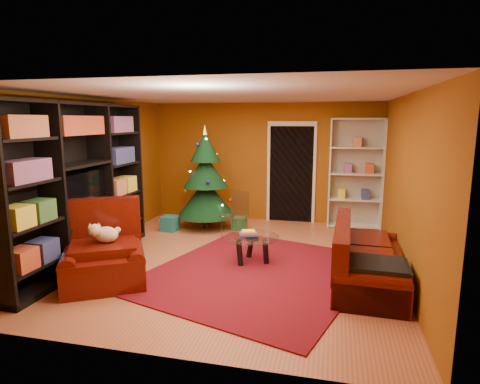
% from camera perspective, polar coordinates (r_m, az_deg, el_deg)
% --- Properties ---
extents(floor, '(5.00, 5.50, 0.05)m').
position_cam_1_polar(floor, '(6.57, -0.81, -9.87)').
color(floor, '#AC5C3B').
rests_on(floor, ground).
extents(ceiling, '(5.00, 5.50, 0.05)m').
position_cam_1_polar(ceiling, '(6.18, -0.88, 13.85)').
color(ceiling, silver).
rests_on(ceiling, wall_back).
extents(wall_back, '(5.00, 0.05, 2.60)m').
position_cam_1_polar(wall_back, '(8.94, 3.51, 4.23)').
color(wall_back, '#904E10').
rests_on(wall_back, ground).
extents(wall_left, '(0.05, 5.50, 2.60)m').
position_cam_1_polar(wall_left, '(7.28, -20.53, 2.21)').
color(wall_left, '#904E10').
rests_on(wall_left, ground).
extents(wall_right, '(0.05, 5.50, 2.60)m').
position_cam_1_polar(wall_right, '(6.14, 22.65, 0.68)').
color(wall_right, '#904E10').
rests_on(wall_right, ground).
extents(doorway, '(1.06, 0.60, 2.16)m').
position_cam_1_polar(doorway, '(8.84, 7.28, 2.47)').
color(doorway, black).
rests_on(doorway, floor).
extents(rug, '(3.70, 4.01, 0.02)m').
position_cam_1_polar(rug, '(6.06, 2.42, -11.33)').
color(rug, maroon).
rests_on(rug, floor).
extents(media_unit, '(0.52, 3.25, 2.49)m').
position_cam_1_polar(media_unit, '(6.57, -22.10, 0.80)').
color(media_unit, black).
rests_on(media_unit, floor).
extents(christmas_tree, '(1.34, 1.34, 2.14)m').
position_cam_1_polar(christmas_tree, '(8.27, -4.92, 1.89)').
color(christmas_tree, black).
rests_on(christmas_tree, floor).
extents(gift_box_teal, '(0.34, 0.34, 0.30)m').
position_cam_1_polar(gift_box_teal, '(8.31, -9.93, -4.42)').
color(gift_box_teal, '#1B767F').
rests_on(gift_box_teal, floor).
extents(gift_box_green, '(0.31, 0.31, 0.26)m').
position_cam_1_polar(gift_box_green, '(8.27, -0.11, -4.52)').
color(gift_box_green, '#246C39').
rests_on(gift_box_green, floor).
extents(gift_box_red, '(0.29, 0.29, 0.24)m').
position_cam_1_polar(gift_box_red, '(8.92, -4.51, -3.48)').
color(gift_box_red, '#AA2111').
rests_on(gift_box_red, floor).
extents(white_bookshelf, '(1.09, 0.41, 2.33)m').
position_cam_1_polar(white_bookshelf, '(8.64, 16.13, 2.51)').
color(white_bookshelf, white).
rests_on(white_bookshelf, floor).
extents(armchair, '(1.59, 1.59, 0.91)m').
position_cam_1_polar(armchair, '(5.87, -18.85, -8.00)').
color(armchair, '#450C07').
rests_on(armchair, rug).
extents(dog, '(0.50, 0.46, 0.30)m').
position_cam_1_polar(dog, '(5.85, -18.47, -5.77)').
color(dog, '#F1E0C5').
rests_on(dog, armchair).
extents(sofa, '(0.98, 2.03, 0.86)m').
position_cam_1_polar(sofa, '(5.83, 17.84, -8.33)').
color(sofa, '#450C07').
rests_on(sofa, rug).
extents(coffee_table, '(1.07, 1.07, 0.54)m').
position_cam_1_polar(coffee_table, '(6.38, 1.72, -8.13)').
color(coffee_table, gray).
rests_on(coffee_table, rug).
extents(acrylic_chair, '(0.56, 0.58, 0.81)m').
position_cam_1_polar(acrylic_chair, '(7.72, -0.83, -3.48)').
color(acrylic_chair, '#66605B').
rests_on(acrylic_chair, rug).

